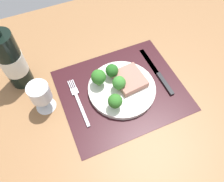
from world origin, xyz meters
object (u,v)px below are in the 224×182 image
at_px(plate, 122,89).
at_px(fork, 79,101).
at_px(steak, 129,79).
at_px(wine_glass, 40,94).
at_px(wine_bottle, 11,60).
at_px(knife, 159,74).

height_order(plate, fork, plate).
distance_m(plate, fork, 0.15).
xyz_separation_m(steak, fork, (-0.19, 0.00, -0.02)).
relative_size(plate, steak, 2.25).
relative_size(steak, fork, 0.54).
height_order(plate, wine_glass, wine_glass).
relative_size(wine_bottle, wine_glass, 2.80).
height_order(knife, wine_glass, wine_glass).
height_order(fork, knife, knife).
relative_size(plate, fork, 1.21).
xyz_separation_m(plate, wine_bottle, (-0.31, 0.18, 0.10)).
relative_size(steak, knife, 0.45).
bearing_deg(wine_glass, knife, -5.25).
distance_m(fork, knife, 0.30).
bearing_deg(steak, wine_glass, 174.25).
relative_size(plate, knife, 1.01).
xyz_separation_m(fork, knife, (0.30, -0.01, 0.00)).
xyz_separation_m(plate, knife, (0.15, 0.01, -0.00)).
bearing_deg(knife, fork, -178.30).
bearing_deg(wine_glass, plate, -9.44).
xyz_separation_m(steak, wine_glass, (-0.29, 0.03, 0.05)).
relative_size(steak, wine_glass, 0.91).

